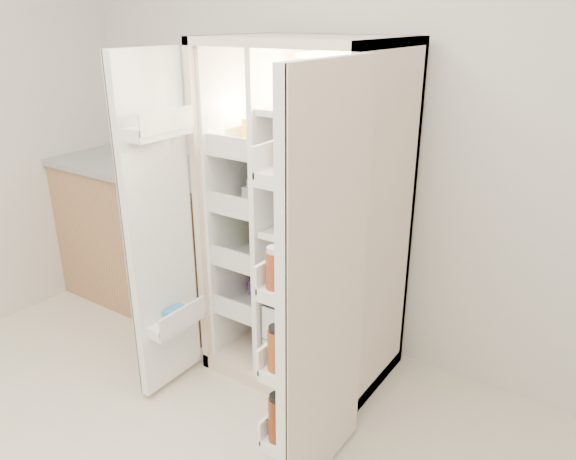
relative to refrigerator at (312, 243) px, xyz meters
The scene contains 5 objects.
wall_back 0.70m from the refrigerator, 81.45° to the left, with size 4.00×0.02×2.70m, color silver.
refrigerator is the anchor object (origin of this frame).
freezer_door 0.81m from the refrigerator, 130.45° to the right, with size 0.15×0.40×1.72m.
fridge_door 0.85m from the refrigerator, 56.17° to the right, with size 0.17×0.58×1.72m.
kitchen_counter 1.31m from the refrigerator, behind, with size 1.37×0.73×1.00m.
Camera 1 is at (1.37, -0.66, 1.88)m, focal length 34.00 mm.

